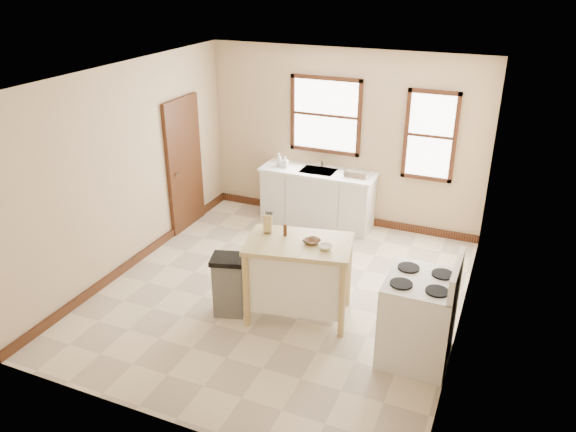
% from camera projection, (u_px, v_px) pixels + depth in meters
% --- Properties ---
extents(floor, '(5.00, 5.00, 0.00)m').
position_uv_depth(floor, '(280.00, 292.00, 7.37)').
color(floor, '#BAA994').
rests_on(floor, ground).
extents(ceiling, '(5.00, 5.00, 0.00)m').
position_uv_depth(ceiling, '(279.00, 76.00, 6.21)').
color(ceiling, white).
rests_on(ceiling, ground).
extents(wall_back, '(4.50, 0.04, 2.80)m').
position_uv_depth(wall_back, '(343.00, 139.00, 8.89)').
color(wall_back, tan).
rests_on(wall_back, ground).
extents(wall_left, '(0.04, 5.00, 2.80)m').
position_uv_depth(wall_left, '(128.00, 169.00, 7.59)').
color(wall_left, tan).
rests_on(wall_left, ground).
extents(wall_right, '(0.04, 5.00, 2.80)m').
position_uv_depth(wall_right, '(472.00, 224.00, 5.99)').
color(wall_right, tan).
rests_on(wall_right, ground).
extents(window_main, '(1.17, 0.06, 1.22)m').
position_uv_depth(window_main, '(326.00, 115.00, 8.83)').
color(window_main, black).
rests_on(window_main, wall_back).
extents(window_side, '(0.77, 0.06, 1.37)m').
position_uv_depth(window_side, '(430.00, 136.00, 8.31)').
color(window_side, black).
rests_on(window_side, wall_back).
extents(door_left, '(0.06, 0.90, 2.10)m').
position_uv_depth(door_left, '(185.00, 164.00, 8.81)').
color(door_left, black).
rests_on(door_left, ground).
extents(baseboard_back, '(4.50, 0.04, 0.12)m').
position_uv_depth(baseboard_back, '(339.00, 216.00, 9.42)').
color(baseboard_back, black).
rests_on(baseboard_back, ground).
extents(baseboard_left, '(0.04, 5.00, 0.12)m').
position_uv_depth(baseboard_left, '(140.00, 256.00, 8.14)').
color(baseboard_left, black).
rests_on(baseboard_left, ground).
extents(sink_counter, '(1.86, 0.62, 0.92)m').
position_uv_depth(sink_counter, '(318.00, 197.00, 9.13)').
color(sink_counter, silver).
rests_on(sink_counter, ground).
extents(faucet, '(0.03, 0.03, 0.22)m').
position_uv_depth(faucet, '(322.00, 161.00, 9.05)').
color(faucet, silver).
rests_on(faucet, sink_counter).
extents(soap_bottle_a, '(0.11, 0.11, 0.22)m').
position_uv_depth(soap_bottle_a, '(279.00, 160.00, 9.08)').
color(soap_bottle_a, '#B2B2B2').
rests_on(soap_bottle_a, sink_counter).
extents(soap_bottle_b, '(0.09, 0.09, 0.19)m').
position_uv_depth(soap_bottle_b, '(285.00, 162.00, 9.03)').
color(soap_bottle_b, '#B2B2B2').
rests_on(soap_bottle_b, sink_counter).
extents(dish_rack, '(0.45, 0.39, 0.09)m').
position_uv_depth(dish_rack, '(357.00, 174.00, 8.66)').
color(dish_rack, silver).
rests_on(dish_rack, sink_counter).
extents(kitchen_island, '(1.35, 1.01, 1.00)m').
position_uv_depth(kitchen_island, '(299.00, 279.00, 6.70)').
color(kitchen_island, '#CDB778').
rests_on(kitchen_island, ground).
extents(knife_block, '(0.13, 0.13, 0.20)m').
position_uv_depth(knife_block, '(268.00, 224.00, 6.70)').
color(knife_block, tan).
rests_on(knife_block, kitchen_island).
extents(pepper_grinder, '(0.05, 0.05, 0.15)m').
position_uv_depth(pepper_grinder, '(285.00, 230.00, 6.61)').
color(pepper_grinder, '#482613').
rests_on(pepper_grinder, kitchen_island).
extents(bowl_a, '(0.18, 0.18, 0.04)m').
position_uv_depth(bowl_a, '(310.00, 242.00, 6.46)').
color(bowl_a, brown).
rests_on(bowl_a, kitchen_island).
extents(bowl_b, '(0.24, 0.24, 0.04)m').
position_uv_depth(bowl_b, '(313.00, 241.00, 6.46)').
color(bowl_b, brown).
rests_on(bowl_b, kitchen_island).
extents(bowl_c, '(0.18, 0.18, 0.05)m').
position_uv_depth(bowl_c, '(325.00, 247.00, 6.33)').
color(bowl_c, white).
rests_on(bowl_c, kitchen_island).
extents(trash_bin, '(0.47, 0.43, 0.77)m').
position_uv_depth(trash_bin, '(229.00, 285.00, 6.79)').
color(trash_bin, '#575856').
rests_on(trash_bin, ground).
extents(gas_stove, '(0.78, 0.79, 1.24)m').
position_uv_depth(gas_stove, '(419.00, 308.00, 5.92)').
color(gas_stove, white).
rests_on(gas_stove, ground).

